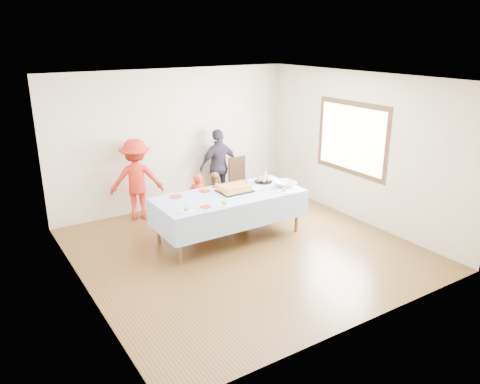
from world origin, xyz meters
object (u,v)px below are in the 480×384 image
at_px(birthday_cake, 235,189).
at_px(party_table, 229,197).
at_px(dining_chair, 240,178).
at_px(adult_left, 137,180).

bearing_deg(birthday_cake, party_table, -154.08).
relative_size(dining_chair, adult_left, 0.62).
height_order(party_table, dining_chair, dining_chair).
bearing_deg(adult_left, dining_chair, -168.96).
bearing_deg(birthday_cake, dining_chair, 54.31).
distance_m(party_table, dining_chair, 1.81).
relative_size(party_table, birthday_cake, 4.48).
bearing_deg(dining_chair, adult_left, 167.77).
height_order(birthday_cake, dining_chair, dining_chair).
distance_m(dining_chair, adult_left, 2.12).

